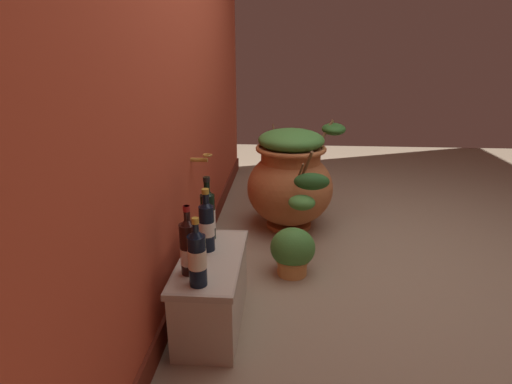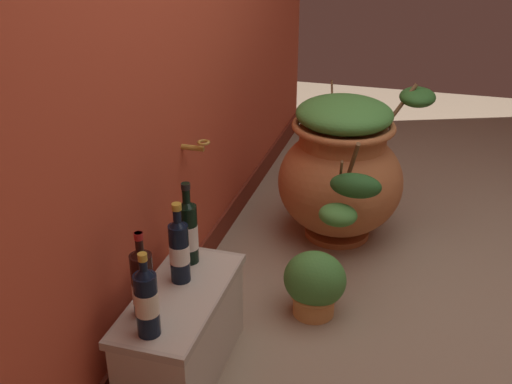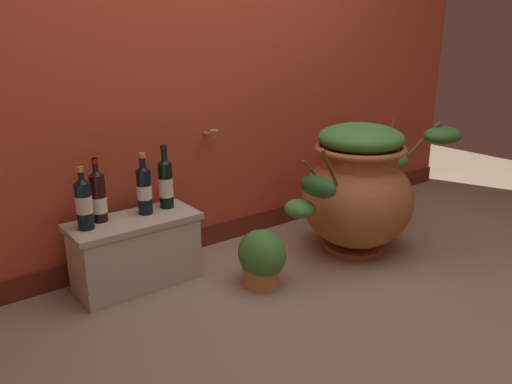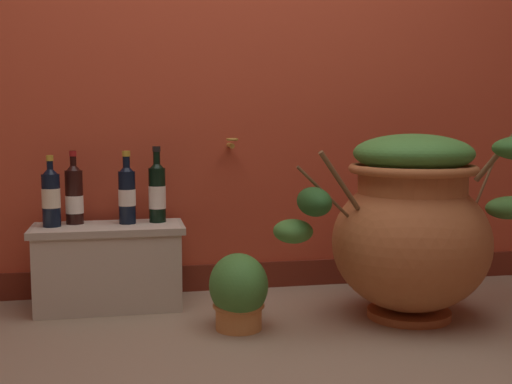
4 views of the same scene
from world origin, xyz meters
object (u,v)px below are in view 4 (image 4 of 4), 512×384
object	(u,v)px
wine_bottle_left	(51,195)
potted_shrub	(239,291)
wine_bottle_middle	(127,192)
wine_bottle_back	(157,190)
wine_bottle_right	(74,194)
terracotta_urn	(412,225)

from	to	relation	value
wine_bottle_left	potted_shrub	size ratio (longest dim) A/B	1.01
wine_bottle_middle	wine_bottle_back	world-z (taller)	wine_bottle_back
wine_bottle_middle	wine_bottle_right	size ratio (longest dim) A/B	1.00
wine_bottle_left	wine_bottle_right	size ratio (longest dim) A/B	0.95
terracotta_urn	wine_bottle_left	distance (m)	1.53
terracotta_urn	wine_bottle_right	xyz separation A→B (m)	(-1.38, 0.46, 0.11)
wine_bottle_left	wine_bottle_middle	size ratio (longest dim) A/B	0.95
wine_bottle_middle	potted_shrub	size ratio (longest dim) A/B	1.06
terracotta_urn	wine_bottle_back	xyz separation A→B (m)	(-1.02, 0.44, 0.12)
terracotta_urn	wine_bottle_right	size ratio (longest dim) A/B	3.95
wine_bottle_middle	wine_bottle_right	xyz separation A→B (m)	(-0.23, 0.04, -0.01)
potted_shrub	wine_bottle_right	bearing A→B (deg)	143.99
wine_bottle_middle	wine_bottle_right	distance (m)	0.23
wine_bottle_middle	wine_bottle_right	world-z (taller)	same
wine_bottle_back	potted_shrub	distance (m)	0.64
terracotta_urn	wine_bottle_left	bearing A→B (deg)	164.67
wine_bottle_left	wine_bottle_middle	world-z (taller)	wine_bottle_middle
terracotta_urn	wine_bottle_middle	bearing A→B (deg)	159.82
terracotta_urn	potted_shrub	size ratio (longest dim) A/B	4.21
wine_bottle_middle	potted_shrub	world-z (taller)	wine_bottle_middle
potted_shrub	wine_bottle_middle	bearing A→B (deg)	134.11
terracotta_urn	wine_bottle_left	size ratio (longest dim) A/B	4.15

